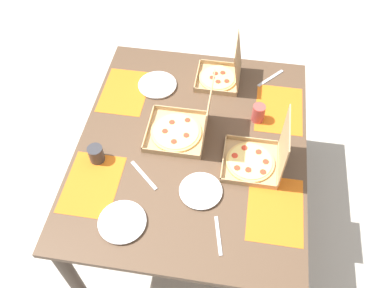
{
  "coord_description": "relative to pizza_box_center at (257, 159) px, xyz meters",
  "views": [
    {
      "loc": [
        1.3,
        0.2,
        2.45
      ],
      "look_at": [
        0.0,
        0.0,
        0.73
      ],
      "focal_mm": 38.54,
      "sensor_mm": 36.0,
      "label": 1
    }
  ],
  "objects": [
    {
      "name": "ground_plane",
      "position": [
        -0.08,
        -0.34,
        -0.78
      ],
      "size": [
        6.0,
        6.0,
        0.0
      ],
      "primitive_type": "plane",
      "color": "beige"
    },
    {
      "name": "dining_table",
      "position": [
        -0.08,
        -0.34,
        -0.14
      ],
      "size": [
        1.42,
        1.19,
        0.73
      ],
      "color": "#3F3328",
      "rests_on": "ground_plane"
    },
    {
      "name": "placemat_near_left",
      "position": [
        -0.4,
        -0.79,
        -0.05
      ],
      "size": [
        0.36,
        0.26,
        0.0
      ],
      "primitive_type": "cube",
      "color": "orange",
      "rests_on": "dining_table"
    },
    {
      "name": "placemat_near_right",
      "position": [
        0.24,
        -0.79,
        -0.05
      ],
      "size": [
        0.36,
        0.26,
        0.0
      ],
      "primitive_type": "cube",
      "color": "orange",
      "rests_on": "dining_table"
    },
    {
      "name": "placemat_far_left",
      "position": [
        -0.4,
        0.1,
        -0.05
      ],
      "size": [
        0.36,
        0.26,
        0.0
      ],
      "primitive_type": "cube",
      "color": "orange",
      "rests_on": "dining_table"
    },
    {
      "name": "placemat_far_right",
      "position": [
        0.24,
        0.1,
        -0.05
      ],
      "size": [
        0.36,
        0.26,
        0.0
      ],
      "primitive_type": "cube",
      "color": "orange",
      "rests_on": "dining_table"
    },
    {
      "name": "pizza_box_center",
      "position": [
        0.0,
        0.0,
        0.0
      ],
      "size": [
        0.28,
        0.29,
        0.32
      ],
      "color": "tan",
      "rests_on": "dining_table"
    },
    {
      "name": "pizza_box_corner_right",
      "position": [
        -0.58,
        -0.24,
        -0.0
      ],
      "size": [
        0.25,
        0.26,
        0.29
      ],
      "color": "tan",
      "rests_on": "dining_table"
    },
    {
      "name": "pizza_box_edge_far",
      "position": [
        -0.13,
        -0.4,
        0.0
      ],
      "size": [
        0.31,
        0.33,
        0.35
      ],
      "color": "tan",
      "rests_on": "dining_table"
    },
    {
      "name": "plate_near_left",
      "position": [
        -0.47,
        -0.61,
        -0.04
      ],
      "size": [
        0.23,
        0.23,
        0.02
      ],
      "color": "white",
      "rests_on": "dining_table"
    },
    {
      "name": "plate_far_right",
      "position": [
        0.21,
        -0.26,
        -0.04
      ],
      "size": [
        0.21,
        0.21,
        0.02
      ],
      "color": "white",
      "rests_on": "dining_table"
    },
    {
      "name": "plate_middle",
      "position": [
        0.42,
        -0.59,
        -0.04
      ],
      "size": [
        0.22,
        0.22,
        0.02
      ],
      "color": "white",
      "rests_on": "dining_table"
    },
    {
      "name": "cup_spare",
      "position": [
        0.1,
        -0.8,
        -0.0
      ],
      "size": [
        0.08,
        0.08,
        0.09
      ],
      "primitive_type": "cylinder",
      "color": "#333338",
      "rests_on": "dining_table"
    },
    {
      "name": "cup_clear_left",
      "position": [
        -0.3,
        -0.01,
        0.0
      ],
      "size": [
        0.07,
        0.07,
        0.1
      ],
      "primitive_type": "cylinder",
      "color": "#BF4742",
      "rests_on": "dining_table"
    },
    {
      "name": "knife_by_near_left",
      "position": [
        0.16,
        -0.55,
        -0.05
      ],
      "size": [
        0.15,
        0.17,
        0.0
      ],
      "primitive_type": "cube",
      "rotation": [
        0.0,
        0.0,
        0.83
      ],
      "color": "#B7B7BC",
      "rests_on": "dining_table"
    },
    {
      "name": "fork_by_far_left",
      "position": [
        0.42,
        -0.14,
        -0.05
      ],
      "size": [
        0.19,
        0.06,
        0.0
      ],
      "primitive_type": "cube",
      "rotation": [
        0.0,
        0.0,
        0.23
      ],
      "color": "#B7B7BC",
      "rests_on": "dining_table"
    },
    {
      "name": "knife_by_far_right",
      "position": [
        -0.64,
        0.05,
        -0.05
      ],
      "size": [
        0.17,
        0.15,
        0.0
      ],
      "primitive_type": "cube",
      "rotation": [
        0.0,
        0.0,
        2.41
      ],
      "color": "#B7B7BC",
      "rests_on": "dining_table"
    }
  ]
}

